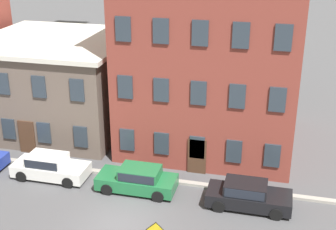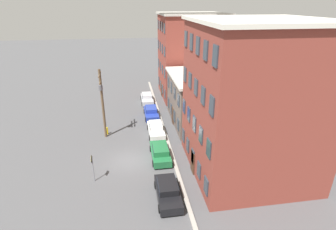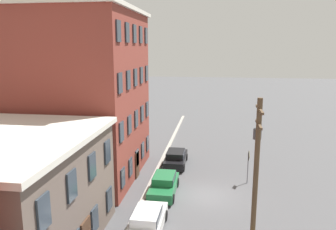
{
  "view_description": "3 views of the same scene",
  "coord_description": "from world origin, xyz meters",
  "px_view_note": "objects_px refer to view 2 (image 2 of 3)",
  "views": [
    {
      "loc": [
        7.09,
        -18.33,
        13.9
      ],
      "look_at": [
        1.16,
        5.37,
        3.82
      ],
      "focal_mm": 50.0,
      "sensor_mm": 36.0,
      "label": 1
    },
    {
      "loc": [
        23.12,
        0.43,
        14.97
      ],
      "look_at": [
        -0.18,
        4.04,
        4.79
      ],
      "focal_mm": 28.0,
      "sensor_mm": 36.0,
      "label": 2
    },
    {
      "loc": [
        -22.78,
        -0.4,
        10.78
      ],
      "look_at": [
        1.74,
        3.16,
        5.67
      ],
      "focal_mm": 35.0,
      "sensor_mm": 36.0,
      "label": 3
    }
  ],
  "objects_px": {
    "car_blue": "(151,112)",
    "caution_sign": "(92,164)",
    "car_green": "(160,152)",
    "car_white": "(156,129)",
    "car_black": "(168,190)",
    "utility_pole": "(102,100)",
    "fire_hydrant": "(107,131)",
    "car_silver": "(147,98)"
  },
  "relations": [
    {
      "from": "car_blue",
      "to": "fire_hydrant",
      "type": "bearing_deg",
      "value": -52.7
    },
    {
      "from": "car_blue",
      "to": "fire_hydrant",
      "type": "height_order",
      "value": "car_blue"
    },
    {
      "from": "car_blue",
      "to": "car_white",
      "type": "relative_size",
      "value": 1.0
    },
    {
      "from": "car_white",
      "to": "utility_pole",
      "type": "distance_m",
      "value": 7.21
    },
    {
      "from": "car_blue",
      "to": "caution_sign",
      "type": "distance_m",
      "value": 15.16
    },
    {
      "from": "car_blue",
      "to": "car_green",
      "type": "height_order",
      "value": "same"
    },
    {
      "from": "car_black",
      "to": "caution_sign",
      "type": "height_order",
      "value": "caution_sign"
    },
    {
      "from": "car_blue",
      "to": "fire_hydrant",
      "type": "distance_m",
      "value": 7.36
    },
    {
      "from": "caution_sign",
      "to": "utility_pole",
      "type": "height_order",
      "value": "utility_pole"
    },
    {
      "from": "car_blue",
      "to": "car_black",
      "type": "distance_m",
      "value": 16.9
    },
    {
      "from": "car_silver",
      "to": "fire_hydrant",
      "type": "distance_m",
      "value": 11.89
    },
    {
      "from": "car_blue",
      "to": "car_white",
      "type": "distance_m",
      "value": 5.39
    },
    {
      "from": "car_black",
      "to": "caution_sign",
      "type": "bearing_deg",
      "value": -117.4
    },
    {
      "from": "car_white",
      "to": "fire_hydrant",
      "type": "relative_size",
      "value": 4.58
    },
    {
      "from": "car_blue",
      "to": "caution_sign",
      "type": "relative_size",
      "value": 1.6
    },
    {
      "from": "car_black",
      "to": "utility_pole",
      "type": "height_order",
      "value": "utility_pole"
    },
    {
      "from": "car_blue",
      "to": "caution_sign",
      "type": "bearing_deg",
      "value": -25.4
    },
    {
      "from": "car_silver",
      "to": "utility_pole",
      "type": "xyz_separation_m",
      "value": [
        11.06,
        -5.88,
        3.91
      ]
    },
    {
      "from": "fire_hydrant",
      "to": "caution_sign",
      "type": "bearing_deg",
      "value": -3.96
    },
    {
      "from": "car_white",
      "to": "car_green",
      "type": "distance_m",
      "value": 5.45
    },
    {
      "from": "utility_pole",
      "to": "fire_hydrant",
      "type": "bearing_deg",
      "value": 168.7
    },
    {
      "from": "caution_sign",
      "to": "utility_pole",
      "type": "relative_size",
      "value": 0.33
    },
    {
      "from": "car_white",
      "to": "car_black",
      "type": "xyz_separation_m",
      "value": [
        11.51,
        -0.31,
        0.0
      ]
    },
    {
      "from": "car_white",
      "to": "car_blue",
      "type": "bearing_deg",
      "value": -179.29
    },
    {
      "from": "car_black",
      "to": "fire_hydrant",
      "type": "xyz_separation_m",
      "value": [
        -12.44,
        -5.61,
        -0.27
      ]
    },
    {
      "from": "caution_sign",
      "to": "fire_hydrant",
      "type": "height_order",
      "value": "caution_sign"
    },
    {
      "from": "car_white",
      "to": "utility_pole",
      "type": "relative_size",
      "value": 0.53
    },
    {
      "from": "car_silver",
      "to": "car_black",
      "type": "bearing_deg",
      "value": -0.34
    },
    {
      "from": "car_blue",
      "to": "utility_pole",
      "type": "bearing_deg",
      "value": -49.5
    },
    {
      "from": "car_silver",
      "to": "car_green",
      "type": "bearing_deg",
      "value": 0.07
    },
    {
      "from": "car_white",
      "to": "caution_sign",
      "type": "bearing_deg",
      "value": -38.39
    },
    {
      "from": "caution_sign",
      "to": "car_white",
      "type": "bearing_deg",
      "value": 141.61
    },
    {
      "from": "car_white",
      "to": "car_black",
      "type": "relative_size",
      "value": 1.0
    },
    {
      "from": "car_silver",
      "to": "car_black",
      "type": "height_order",
      "value": "same"
    },
    {
      "from": "car_black",
      "to": "car_silver",
      "type": "bearing_deg",
      "value": 179.66
    },
    {
      "from": "utility_pole",
      "to": "fire_hydrant",
      "type": "xyz_separation_m",
      "value": [
        -0.65,
        0.13,
        -4.18
      ]
    },
    {
      "from": "utility_pole",
      "to": "fire_hydrant",
      "type": "height_order",
      "value": "utility_pole"
    },
    {
      "from": "car_green",
      "to": "caution_sign",
      "type": "distance_m",
      "value": 7.08
    },
    {
      "from": "car_white",
      "to": "caution_sign",
      "type": "relative_size",
      "value": 1.6
    },
    {
      "from": "car_silver",
      "to": "car_green",
      "type": "relative_size",
      "value": 1.0
    },
    {
      "from": "car_silver",
      "to": "car_green",
      "type": "height_order",
      "value": "same"
    },
    {
      "from": "car_blue",
      "to": "car_black",
      "type": "relative_size",
      "value": 1.0
    }
  ]
}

